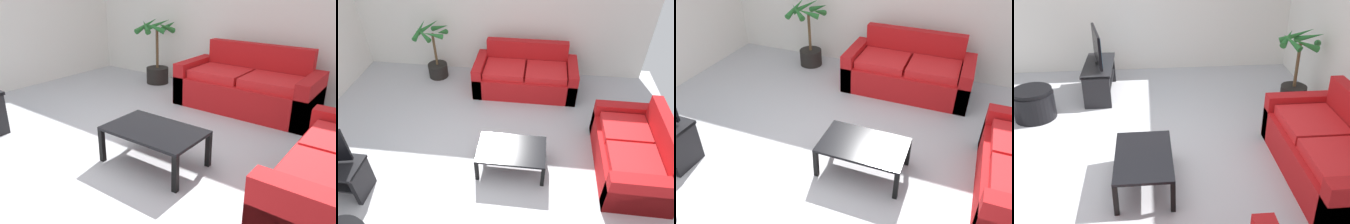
# 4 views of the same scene
# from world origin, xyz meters

# --- Properties ---
(ground_plane) EXTENTS (6.60, 6.60, 0.00)m
(ground_plane) POSITION_xyz_m (0.00, 0.00, 0.00)
(ground_plane) COLOR #B2B2B7
(wall_back) EXTENTS (6.00, 0.06, 2.70)m
(wall_back) POSITION_xyz_m (0.00, 3.00, 1.35)
(wall_back) COLOR silver
(wall_back) RESTS_ON ground
(couch_main) EXTENTS (1.95, 0.90, 0.90)m
(couch_main) POSITION_xyz_m (0.61, 2.28, 0.30)
(couch_main) COLOR red
(couch_main) RESTS_ON ground
(coffee_table) EXTENTS (0.98, 0.61, 0.38)m
(coffee_table) POSITION_xyz_m (0.56, 0.22, 0.34)
(coffee_table) COLOR black
(coffee_table) RESTS_ON ground
(potted_palm) EXTENTS (0.71, 0.70, 1.17)m
(potted_palm) POSITION_xyz_m (-1.28, 2.56, 0.47)
(potted_palm) COLOR black
(potted_palm) RESTS_ON ground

